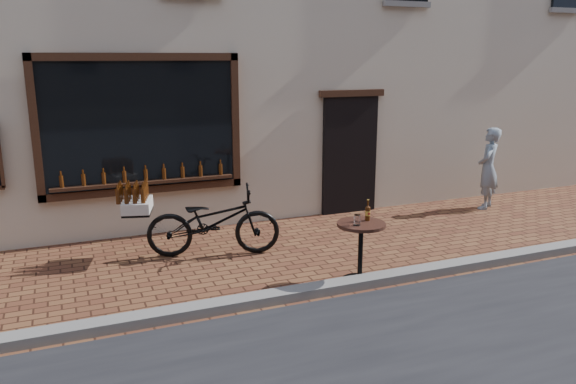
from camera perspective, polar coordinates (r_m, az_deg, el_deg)
name	(u,v)px	position (r m, az deg, el deg)	size (l,w,h in m)	color
ground	(345,296)	(7.16, 5.81, -10.52)	(90.00, 90.00, 0.00)	#552C1B
kerb	(338,286)	(7.30, 5.08, -9.50)	(90.00, 0.25, 0.12)	slate
cargo_bicycle	(211,221)	(8.45, -7.87, -2.93)	(2.40, 1.19, 1.11)	black
bistro_table	(361,240)	(7.42, 7.42, -4.84)	(0.64, 0.64, 1.09)	black
pedestrian	(488,168)	(11.57, 19.67, 2.27)	(0.58, 0.38, 1.59)	gray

